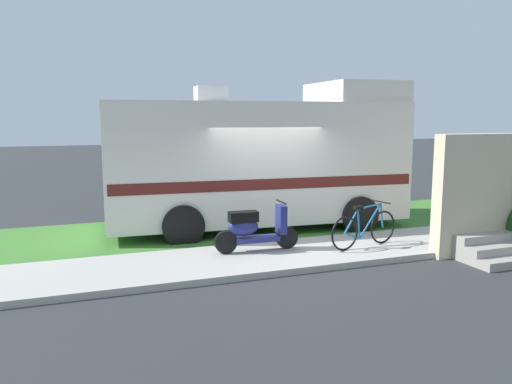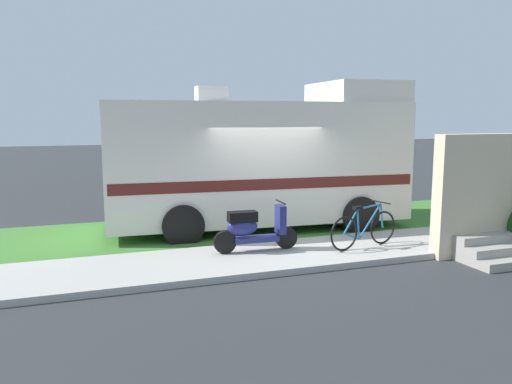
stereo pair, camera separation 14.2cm
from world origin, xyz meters
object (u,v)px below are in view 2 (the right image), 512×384
scooter (253,228)px  pickup_truck_near (265,171)px  bottle_green (469,227)px  motorhome_rv (260,160)px  bicycle (364,229)px

scooter → pickup_truck_near: 7.04m
scooter → pickup_truck_near: bearing=67.5°
bottle_green → pickup_truck_near: bearing=111.5°
scooter → pickup_truck_near: pickup_truck_near is taller
motorhome_rv → bottle_green: size_ratio=29.54×
motorhome_rv → scooter: motorhome_rv is taller
pickup_truck_near → motorhome_rv: bearing=-112.3°
bicycle → pickup_truck_near: 6.99m
pickup_truck_near → bottle_green: pickup_truck_near is taller
scooter → motorhome_rv: bearing=67.2°
bicycle → pickup_truck_near: size_ratio=0.29×
motorhome_rv → bottle_green: motorhome_rv is taller
motorhome_rv → scooter: 2.83m
bicycle → pickup_truck_near: bearing=86.0°
bicycle → motorhome_rv: bearing=112.7°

